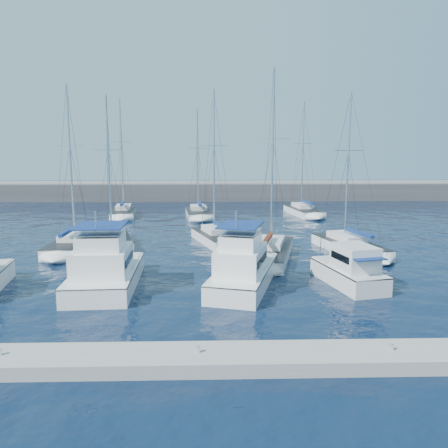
{
  "coord_description": "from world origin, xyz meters",
  "views": [
    {
      "loc": [
        0.58,
        -27.75,
        8.69
      ],
      "look_at": [
        1.53,
        6.63,
        3.0
      ],
      "focal_mm": 35.0,
      "sensor_mm": 36.0,
      "label": 1
    }
  ],
  "objects_px": {
    "motor_yacht_stbd_outer": "(350,271)",
    "sailboat_mid_b": "(112,240)",
    "motor_yacht_stbd_inner": "(243,270)",
    "sailboat_mid_e": "(349,246)",
    "sailboat_back_a": "(123,213)",
    "sailboat_back_c": "(303,211)",
    "sailboat_mid_d": "(269,253)",
    "motor_yacht_port_inner": "(105,271)",
    "sailboat_back_b": "(199,213)",
    "sailboat_mid_a": "(73,245)",
    "sailboat_mid_c": "(217,238)"
  },
  "relations": [
    {
      "from": "sailboat_back_a",
      "to": "motor_yacht_stbd_outer",
      "type": "bearing_deg",
      "value": -63.53
    },
    {
      "from": "motor_yacht_stbd_outer",
      "to": "sailboat_back_c",
      "type": "bearing_deg",
      "value": 70.93
    },
    {
      "from": "sailboat_back_a",
      "to": "sailboat_mid_a",
      "type": "bearing_deg",
      "value": -98.13
    },
    {
      "from": "sailboat_mid_a",
      "to": "sailboat_mid_b",
      "type": "bearing_deg",
      "value": 32.91
    },
    {
      "from": "sailboat_mid_c",
      "to": "sailboat_back_c",
      "type": "xyz_separation_m",
      "value": [
        12.31,
        18.84,
        -0.0
      ]
    },
    {
      "from": "sailboat_mid_d",
      "to": "motor_yacht_port_inner",
      "type": "bearing_deg",
      "value": -132.48
    },
    {
      "from": "sailboat_back_b",
      "to": "sailboat_mid_b",
      "type": "bearing_deg",
      "value": -119.13
    },
    {
      "from": "sailboat_mid_a",
      "to": "sailboat_mid_d",
      "type": "distance_m",
      "value": 17.48
    },
    {
      "from": "sailboat_mid_e",
      "to": "sailboat_back_c",
      "type": "bearing_deg",
      "value": 74.99
    },
    {
      "from": "sailboat_mid_b",
      "to": "sailboat_back_c",
      "type": "height_order",
      "value": "sailboat_back_c"
    },
    {
      "from": "sailboat_back_a",
      "to": "sailboat_back_c",
      "type": "height_order",
      "value": "sailboat_back_a"
    },
    {
      "from": "motor_yacht_port_inner",
      "to": "sailboat_mid_e",
      "type": "bearing_deg",
      "value": 24.85
    },
    {
      "from": "motor_yacht_stbd_inner",
      "to": "sailboat_back_b",
      "type": "relative_size",
      "value": 0.66
    },
    {
      "from": "motor_yacht_stbd_inner",
      "to": "sailboat_mid_e",
      "type": "relative_size",
      "value": 0.69
    },
    {
      "from": "motor_yacht_stbd_outer",
      "to": "sailboat_mid_b",
      "type": "distance_m",
      "value": 22.47
    },
    {
      "from": "sailboat_back_a",
      "to": "sailboat_back_c",
      "type": "bearing_deg",
      "value": -5.22
    },
    {
      "from": "motor_yacht_stbd_outer",
      "to": "sailboat_back_a",
      "type": "height_order",
      "value": "sailboat_back_a"
    },
    {
      "from": "sailboat_back_a",
      "to": "sailboat_back_c",
      "type": "distance_m",
      "value": 24.85
    },
    {
      "from": "sailboat_mid_b",
      "to": "sailboat_mid_c",
      "type": "bearing_deg",
      "value": -11.85
    },
    {
      "from": "sailboat_mid_e",
      "to": "sailboat_back_a",
      "type": "relative_size",
      "value": 0.88
    },
    {
      "from": "sailboat_back_c",
      "to": "motor_yacht_port_inner",
      "type": "bearing_deg",
      "value": -129.03
    },
    {
      "from": "sailboat_mid_e",
      "to": "motor_yacht_stbd_outer",
      "type": "bearing_deg",
      "value": -120.45
    },
    {
      "from": "sailboat_mid_c",
      "to": "sailboat_mid_d",
      "type": "xyz_separation_m",
      "value": [
        4.28,
        -6.36,
        -0.01
      ]
    },
    {
      "from": "sailboat_back_c",
      "to": "sailboat_mid_e",
      "type": "bearing_deg",
      "value": -99.84
    },
    {
      "from": "motor_yacht_port_inner",
      "to": "sailboat_back_c",
      "type": "xyz_separation_m",
      "value": [
        19.63,
        32.76,
        -0.61
      ]
    },
    {
      "from": "motor_yacht_port_inner",
      "to": "sailboat_mid_d",
      "type": "bearing_deg",
      "value": 30.4
    },
    {
      "from": "motor_yacht_stbd_inner",
      "to": "sailboat_mid_a",
      "type": "height_order",
      "value": "sailboat_mid_a"
    },
    {
      "from": "sailboat_back_b",
      "to": "sailboat_back_c",
      "type": "xyz_separation_m",
      "value": [
        14.57,
        1.72,
        0.01
      ]
    },
    {
      "from": "motor_yacht_stbd_inner",
      "to": "sailboat_mid_b",
      "type": "xyz_separation_m",
      "value": [
        -11.36,
        13.05,
        -0.62
      ]
    },
    {
      "from": "motor_yacht_stbd_outer",
      "to": "sailboat_mid_d",
      "type": "height_order",
      "value": "sailboat_mid_d"
    },
    {
      "from": "motor_yacht_stbd_outer",
      "to": "sailboat_mid_e",
      "type": "distance_m",
      "value": 10.17
    },
    {
      "from": "motor_yacht_stbd_inner",
      "to": "sailboat_mid_d",
      "type": "distance_m",
      "value": 8.05
    },
    {
      "from": "sailboat_back_c",
      "to": "motor_yacht_stbd_inner",
      "type": "bearing_deg",
      "value": -116.26
    },
    {
      "from": "sailboat_mid_a",
      "to": "motor_yacht_stbd_outer",
      "type": "bearing_deg",
      "value": -27.8
    },
    {
      "from": "sailboat_mid_a",
      "to": "sailboat_back_a",
      "type": "xyz_separation_m",
      "value": [
        0.34,
        20.92,
        0.01
      ]
    },
    {
      "from": "motor_yacht_port_inner",
      "to": "motor_yacht_stbd_outer",
      "type": "bearing_deg",
      "value": -2.07
    },
    {
      "from": "motor_yacht_port_inner",
      "to": "sailboat_back_a",
      "type": "relative_size",
      "value": 0.56
    },
    {
      "from": "motor_yacht_stbd_inner",
      "to": "sailboat_mid_b",
      "type": "height_order",
      "value": "sailboat_mid_b"
    },
    {
      "from": "sailboat_back_b",
      "to": "sailboat_back_c",
      "type": "bearing_deg",
      "value": 0.34
    },
    {
      "from": "motor_yacht_stbd_inner",
      "to": "sailboat_back_a",
      "type": "distance_m",
      "value": 34.88
    },
    {
      "from": "motor_yacht_stbd_outer",
      "to": "sailboat_back_c",
      "type": "xyz_separation_m",
      "value": [
        3.7,
        32.59,
        -0.42
      ]
    },
    {
      "from": "sailboat_mid_b",
      "to": "sailboat_back_a",
      "type": "bearing_deg",
      "value": 81.29
    },
    {
      "from": "motor_yacht_stbd_inner",
      "to": "sailboat_mid_d",
      "type": "xyz_separation_m",
      "value": [
        2.71,
        7.56,
        -0.62
      ]
    },
    {
      "from": "motor_yacht_stbd_inner",
      "to": "sailboat_back_a",
      "type": "xyz_separation_m",
      "value": [
        -14.09,
        31.9,
        -0.6
      ]
    },
    {
      "from": "motor_yacht_port_inner",
      "to": "sailboat_mid_e",
      "type": "relative_size",
      "value": 0.64
    },
    {
      "from": "sailboat_mid_e",
      "to": "sailboat_back_b",
      "type": "xyz_separation_m",
      "value": [
        -13.88,
        21.16,
        0.01
      ]
    },
    {
      "from": "sailboat_mid_b",
      "to": "sailboat_mid_e",
      "type": "xyz_separation_m",
      "value": [
        21.41,
        -3.17,
        -0.01
      ]
    },
    {
      "from": "sailboat_mid_a",
      "to": "sailboat_mid_e",
      "type": "height_order",
      "value": "sailboat_mid_a"
    },
    {
      "from": "sailboat_mid_b",
      "to": "sailboat_mid_e",
      "type": "distance_m",
      "value": 21.65
    },
    {
      "from": "sailboat_mid_a",
      "to": "sailboat_mid_d",
      "type": "relative_size",
      "value": 0.95
    }
  ]
}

